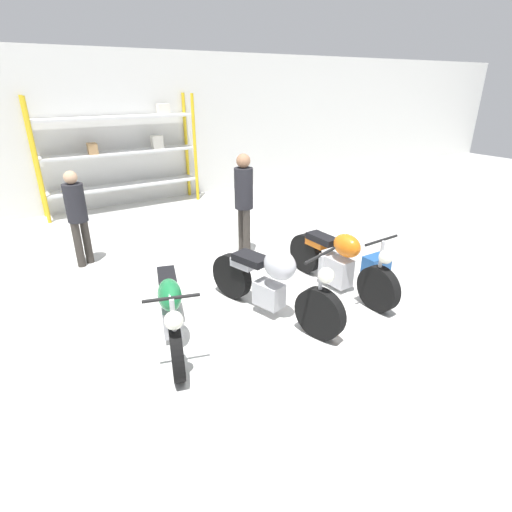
{
  "coord_description": "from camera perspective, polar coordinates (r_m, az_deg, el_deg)",
  "views": [
    {
      "loc": [
        -2.66,
        -3.81,
        2.87
      ],
      "look_at": [
        0.0,
        0.4,
        0.7
      ],
      "focal_mm": 28.0,
      "sensor_mm": 36.0,
      "label": 1
    }
  ],
  "objects": [
    {
      "name": "shelving_rack",
      "position": [
        10.3,
        -18.52,
        14.08
      ],
      "size": [
        3.69,
        0.63,
        2.63
      ],
      "color": "gold",
      "rests_on": "ground_plane"
    },
    {
      "name": "person_browsing",
      "position": [
        7.15,
        -24.23,
        5.81
      ],
      "size": [
        0.44,
        0.44,
        1.6
      ],
      "rotation": [
        0.0,
        0.0,
        2.11
      ],
      "color": "#38332D",
      "rests_on": "ground_plane"
    },
    {
      "name": "back_wall",
      "position": [
        10.64,
        -18.43,
        16.65
      ],
      "size": [
        30.0,
        0.08,
        3.6
      ],
      "color": "silver",
      "rests_on": "ground_plane"
    },
    {
      "name": "ground_plane",
      "position": [
        5.46,
        2.26,
        -8.18
      ],
      "size": [
        30.0,
        30.0,
        0.0
      ],
      "primitive_type": "plane",
      "color": "silver"
    },
    {
      "name": "motorcycle_orange",
      "position": [
        6.01,
        11.79,
        -0.88
      ],
      "size": [
        0.61,
        2.12,
        1.02
      ],
      "rotation": [
        0.0,
        0.0,
        -1.53
      ],
      "color": "black",
      "rests_on": "ground_plane"
    },
    {
      "name": "toolbox",
      "position": [
        6.82,
        16.83,
        -1.1
      ],
      "size": [
        0.44,
        0.26,
        0.28
      ],
      "color": "#1E4C8C",
      "rests_on": "ground_plane"
    },
    {
      "name": "motorcycle_silver",
      "position": [
        5.18,
        2.41,
        -3.83
      ],
      "size": [
        0.83,
        2.11,
        1.09
      ],
      "rotation": [
        0.0,
        0.0,
        -1.3
      ],
      "color": "black",
      "rests_on": "ground_plane"
    },
    {
      "name": "motorcycle_green",
      "position": [
        4.84,
        -12.09,
        -7.28
      ],
      "size": [
        0.82,
        1.96,
        0.94
      ],
      "rotation": [
        0.0,
        0.0,
        -1.87
      ],
      "color": "black",
      "rests_on": "ground_plane"
    },
    {
      "name": "person_near_rack",
      "position": [
        6.91,
        -1.76,
        8.43
      ],
      "size": [
        0.33,
        0.33,
        1.8
      ],
      "rotation": [
        0.0,
        0.0,
        3.1
      ],
      "color": "#38332D",
      "rests_on": "ground_plane"
    }
  ]
}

